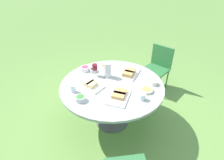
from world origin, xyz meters
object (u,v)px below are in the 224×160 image
(chair_near_right, at_px, (158,65))
(wine_glass, at_px, (95,67))
(dining_table, at_px, (112,89))
(water_pitcher, at_px, (108,70))

(chair_near_right, height_order, wine_glass, wine_glass)
(dining_table, relative_size, water_pitcher, 6.53)
(wine_glass, bearing_deg, chair_near_right, -125.69)
(dining_table, distance_m, chair_near_right, 1.35)
(dining_table, bearing_deg, water_pitcher, -49.97)
(wine_glass, bearing_deg, dining_table, 160.24)
(chair_near_right, bearing_deg, water_pitcher, 60.25)
(chair_near_right, bearing_deg, wine_glass, 54.31)
(dining_table, xyz_separation_m, water_pitcher, (0.13, -0.16, 0.21))
(chair_near_right, relative_size, wine_glass, 4.62)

